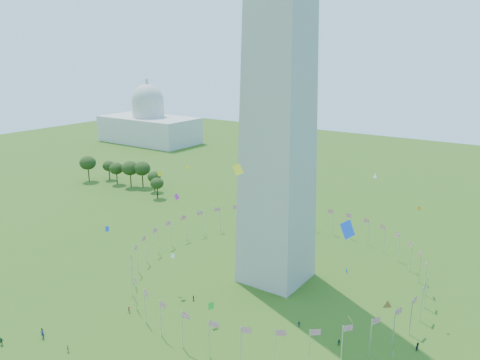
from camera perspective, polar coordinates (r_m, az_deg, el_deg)
flag_ring at (r=135.11m, az=4.37°, el=-10.06°), size 80.24×80.24×9.00m
capitol_building at (r=339.27m, az=-11.13°, el=8.39°), size 70.00×35.00×46.00m
kites_aloft at (r=99.23m, az=3.37°, el=-9.83°), size 117.04×66.79×41.88m
tree_line_west at (r=230.56m, az=-13.96°, el=0.65°), size 55.33×15.67×12.50m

